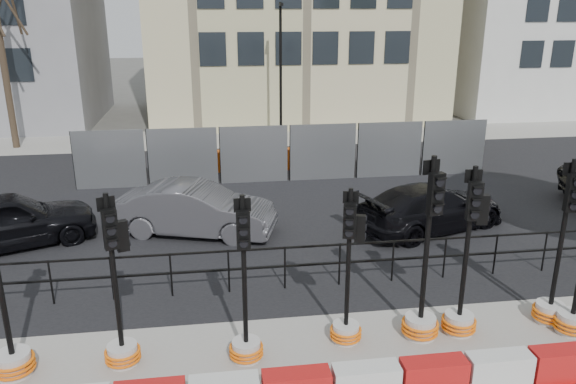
{
  "coord_description": "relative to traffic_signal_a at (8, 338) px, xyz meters",
  "views": [
    {
      "loc": [
        -2.66,
        -9.6,
        5.86
      ],
      "look_at": [
        -0.88,
        3.0,
        1.62
      ],
      "focal_mm": 35.0,
      "sensor_mm": 36.0,
      "label": 1
    }
  ],
  "objects": [
    {
      "name": "ground",
      "position": [
        6.06,
        1.13,
        -0.71
      ],
      "size": [
        120.0,
        120.0,
        0.0
      ],
      "primitive_type": "plane",
      "color": "#51514C",
      "rests_on": "ground"
    },
    {
      "name": "road",
      "position": [
        6.06,
        8.13,
        -0.7
      ],
      "size": [
        40.0,
        14.0,
        0.03
      ],
      "primitive_type": "cube",
      "color": "black",
      "rests_on": "ground"
    },
    {
      "name": "sidewalk_far",
      "position": [
        6.06,
        17.13,
        -0.7
      ],
      "size": [
        40.0,
        4.0,
        0.02
      ],
      "primitive_type": "cube",
      "color": "gray",
      "rests_on": "ground"
    },
    {
      "name": "kerb_railing",
      "position": [
        6.06,
        2.33,
        -0.03
      ],
      "size": [
        18.0,
        0.04,
        1.0
      ],
      "color": "black",
      "rests_on": "ground"
    },
    {
      "name": "heras_fencing",
      "position": [
        6.05,
        10.93,
        -0.03
      ],
      "size": [
        14.33,
        1.72,
        2.0
      ],
      "color": "gray",
      "rests_on": "ground"
    },
    {
      "name": "lamp_post_far",
      "position": [
        6.56,
        16.11,
        2.51
      ],
      "size": [
        0.12,
        0.56,
        6.0
      ],
      "color": "black",
      "rests_on": "ground"
    },
    {
      "name": "traffic_signal_a",
      "position": [
        0.0,
        0.0,
        0.0
      ],
      "size": [
        0.68,
        0.68,
        3.46
      ],
      "rotation": [
        0.0,
        0.0,
        -0.27
      ],
      "color": "beige",
      "rests_on": "ground"
    },
    {
      "name": "traffic_signal_b",
      "position": [
        1.77,
        0.06,
        0.02
      ],
      "size": [
        0.61,
        0.61,
        3.1
      ],
      "rotation": [
        0.0,
        0.0,
        0.35
      ],
      "color": "beige",
      "rests_on": "ground"
    },
    {
      "name": "traffic_signal_c",
      "position": [
        3.86,
        -0.11,
        -0.09
      ],
      "size": [
        0.6,
        0.6,
        3.03
      ],
      "rotation": [
        0.0,
        0.0,
        -0.02
      ],
      "color": "beige",
      "rests_on": "ground"
    },
    {
      "name": "traffic_signal_d",
      "position": [
        5.7,
        0.19,
        -0.01
      ],
      "size": [
        0.58,
        0.58,
        2.95
      ],
      "rotation": [
        0.0,
        0.0,
        -0.29
      ],
      "color": "beige",
      "rests_on": "ground"
    },
    {
      "name": "traffic_signal_e",
      "position": [
        7.1,
        0.14,
        0.0
      ],
      "size": [
        0.68,
        0.68,
        3.48
      ],
      "rotation": [
        0.0,
        0.0,
        0.2
      ],
      "color": "beige",
      "rests_on": "ground"
    },
    {
      "name": "traffic_signal_f",
      "position": [
        7.87,
        0.17,
        0.06
      ],
      "size": [
        0.64,
        0.64,
        3.26
      ],
      "rotation": [
        0.0,
        0.0,
        -0.13
      ],
      "color": "beige",
      "rests_on": "ground"
    },
    {
      "name": "traffic_signal_g",
      "position": [
        9.77,
        0.29,
        -0.04
      ],
      "size": [
        0.65,
        0.65,
        3.29
      ],
      "rotation": [
        0.0,
        0.0,
        -0.1
      ],
      "color": "beige",
      "rests_on": "ground"
    },
    {
      "name": "traffic_signal_h",
      "position": [
        9.96,
        -0.12,
        -0.02
      ],
      "size": [
        0.66,
        0.66,
        3.37
      ],
      "rotation": [
        0.0,
        0.0,
        0.2
      ],
      "color": "beige",
      "rests_on": "ground"
    },
    {
      "name": "car_a",
      "position": [
        -1.76,
        5.55,
        0.01
      ],
      "size": [
        4.66,
        5.43,
        1.45
      ],
      "primitive_type": "imported",
      "rotation": [
        0.0,
        0.0,
        1.96
      ],
      "color": "black",
      "rests_on": "ground"
    },
    {
      "name": "car_b",
      "position": [
        2.93,
        5.77,
        -0.02
      ],
      "size": [
        3.84,
        5.04,
        1.39
      ],
      "primitive_type": "imported",
      "rotation": [
        0.0,
        0.0,
        1.27
      ],
      "color": "#46464B",
      "rests_on": "ground"
    },
    {
      "name": "car_c",
      "position": [
        9.27,
        5.2,
        -0.08
      ],
      "size": [
        4.61,
        5.52,
        1.27
      ],
      "primitive_type": "imported",
      "rotation": [
        0.0,
        0.0,
        1.92
      ],
      "color": "black",
      "rests_on": "ground"
    }
  ]
}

